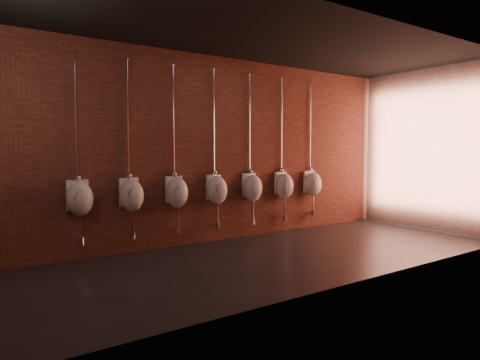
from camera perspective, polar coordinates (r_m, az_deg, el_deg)
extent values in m
plane|color=black|center=(6.32, 2.66, -10.57)|extent=(8.50, 8.50, 0.00)
cube|color=black|center=(6.33, 2.76, 18.74)|extent=(8.50, 3.00, 0.04)
cube|color=brown|center=(7.36, -4.45, 4.07)|extent=(8.50, 0.04, 3.20)
cube|color=brown|center=(5.02, 13.26, 4.01)|extent=(8.50, 0.04, 3.20)
cube|color=brown|center=(9.34, 23.87, 3.72)|extent=(0.04, 3.00, 3.20)
ellipsoid|color=white|center=(6.44, -20.57, -2.40)|extent=(0.41, 0.37, 0.49)
cube|color=white|center=(6.55, -20.85, -1.87)|extent=(0.32, 0.08, 0.44)
cylinder|color=gray|center=(6.32, -20.30, -2.24)|extent=(0.21, 0.05, 0.21)
cylinder|color=white|center=(6.52, -21.04, 7.76)|extent=(0.03, 0.03, 1.81)
sphere|color=white|center=(6.50, -20.84, 0.33)|extent=(0.09, 0.09, 0.09)
cylinder|color=white|center=(6.64, -21.25, 15.55)|extent=(0.06, 0.06, 0.01)
cylinder|color=white|center=(6.49, -20.49, -5.58)|extent=(0.04, 0.04, 0.36)
cylinder|color=white|center=(6.53, -20.44, -7.65)|extent=(0.09, 0.09, 0.12)
cylinder|color=white|center=(6.61, -20.62, -7.52)|extent=(0.04, 0.16, 0.04)
ellipsoid|color=white|center=(6.67, -14.23, -2.05)|extent=(0.41, 0.37, 0.49)
cube|color=white|center=(6.77, -14.60, -1.55)|extent=(0.32, 0.08, 0.44)
cylinder|color=gray|center=(6.55, -13.85, -1.90)|extent=(0.21, 0.05, 0.21)
cylinder|color=white|center=(6.74, -14.70, 7.76)|extent=(0.03, 0.03, 1.81)
sphere|color=white|center=(6.73, -14.55, 0.57)|extent=(0.09, 0.09, 0.09)
cylinder|color=white|center=(6.86, -14.84, 15.30)|extent=(0.06, 0.06, 0.01)
cylinder|color=white|center=(6.71, -14.17, -5.13)|extent=(0.04, 0.04, 0.36)
cylinder|color=white|center=(6.75, -14.14, -7.13)|extent=(0.09, 0.09, 0.12)
cylinder|color=white|center=(6.83, -14.38, -7.02)|extent=(0.04, 0.16, 0.04)
ellipsoid|color=white|center=(6.97, -8.37, -1.71)|extent=(0.41, 0.37, 0.49)
cube|color=white|center=(7.07, -8.81, -1.24)|extent=(0.32, 0.08, 0.44)
cylinder|color=gray|center=(6.86, -7.92, -1.56)|extent=(0.21, 0.05, 0.21)
cylinder|color=white|center=(7.04, -8.84, 7.68)|extent=(0.03, 0.03, 1.81)
sphere|color=white|center=(7.03, -8.73, 0.80)|extent=(0.09, 0.09, 0.09)
cylinder|color=white|center=(7.16, -8.92, 14.91)|extent=(0.06, 0.06, 0.01)
cylinder|color=white|center=(7.01, -8.34, -4.66)|extent=(0.04, 0.04, 0.36)
cylinder|color=white|center=(7.05, -8.32, -6.58)|extent=(0.09, 0.09, 0.12)
cylinder|color=white|center=(7.12, -8.61, -6.48)|extent=(0.04, 0.16, 0.04)
ellipsoid|color=white|center=(7.34, -3.05, -1.39)|extent=(0.41, 0.37, 0.49)
cube|color=white|center=(7.44, -3.54, -0.95)|extent=(0.32, 0.08, 0.44)
cylinder|color=gray|center=(7.23, -2.54, -1.24)|extent=(0.21, 0.05, 0.21)
cylinder|color=white|center=(7.41, -3.50, 7.53)|extent=(0.03, 0.03, 1.81)
sphere|color=white|center=(7.39, -3.43, 0.99)|extent=(0.09, 0.09, 0.09)
cylinder|color=white|center=(7.52, -3.53, 14.42)|extent=(0.06, 0.06, 0.01)
cylinder|color=white|center=(7.38, -3.04, -4.19)|extent=(0.04, 0.04, 0.36)
cylinder|color=white|center=(7.42, -3.03, -6.02)|extent=(0.09, 0.09, 0.12)
cylinder|color=white|center=(7.49, -3.36, -5.93)|extent=(0.04, 0.16, 0.04)
ellipsoid|color=white|center=(7.77, 1.72, -1.09)|extent=(0.41, 0.37, 0.49)
cube|color=white|center=(7.86, 1.19, -0.67)|extent=(0.32, 0.08, 0.44)
cylinder|color=gray|center=(7.67, 2.26, -0.94)|extent=(0.21, 0.05, 0.21)
cylinder|color=white|center=(7.83, 1.29, 7.35)|extent=(0.03, 0.03, 1.81)
sphere|color=white|center=(7.82, 1.33, 1.16)|extent=(0.09, 0.09, 0.09)
cylinder|color=white|center=(7.93, 1.30, 13.87)|extent=(0.06, 0.06, 0.01)
cylinder|color=white|center=(7.81, 1.71, -3.74)|extent=(0.04, 0.04, 0.36)
cylinder|color=white|center=(7.84, 1.71, -5.47)|extent=(0.09, 0.09, 0.12)
cylinder|color=white|center=(7.91, 1.36, -5.39)|extent=(0.04, 0.16, 0.04)
ellipsoid|color=white|center=(8.24, 5.96, -0.82)|extent=(0.41, 0.37, 0.49)
cube|color=white|center=(8.33, 5.42, -0.43)|extent=(0.32, 0.08, 0.44)
cylinder|color=gray|center=(8.15, 6.53, -0.67)|extent=(0.21, 0.05, 0.21)
cylinder|color=white|center=(8.30, 5.56, 7.14)|extent=(0.03, 0.03, 1.81)
sphere|color=white|center=(8.29, 5.57, 1.31)|extent=(0.09, 0.09, 0.09)
cylinder|color=white|center=(8.40, 5.61, 13.30)|extent=(0.06, 0.06, 0.01)
cylinder|color=white|center=(8.28, 5.95, -3.32)|extent=(0.04, 0.04, 0.36)
cylinder|color=white|center=(8.31, 5.93, -4.95)|extent=(0.09, 0.09, 0.12)
cylinder|color=white|center=(8.37, 5.57, -4.88)|extent=(0.04, 0.16, 0.04)
ellipsoid|color=white|center=(8.76, 9.73, -0.57)|extent=(0.41, 0.37, 0.49)
cube|color=white|center=(8.84, 9.18, -0.20)|extent=(0.32, 0.08, 0.44)
cylinder|color=gray|center=(8.67, 10.30, -0.43)|extent=(0.21, 0.05, 0.21)
cylinder|color=white|center=(8.81, 9.35, 6.92)|extent=(0.03, 0.03, 1.81)
sphere|color=white|center=(8.80, 9.34, 1.43)|extent=(0.09, 0.09, 0.09)
cylinder|color=white|center=(8.90, 9.42, 12.73)|extent=(0.06, 0.06, 0.01)
cylinder|color=white|center=(8.79, 9.70, -2.92)|extent=(0.04, 0.04, 0.36)
cylinder|color=white|center=(8.82, 9.68, -4.46)|extent=(0.09, 0.09, 0.12)
cylinder|color=white|center=(8.88, 9.32, -4.41)|extent=(0.04, 0.16, 0.04)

